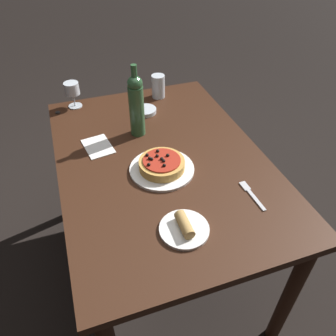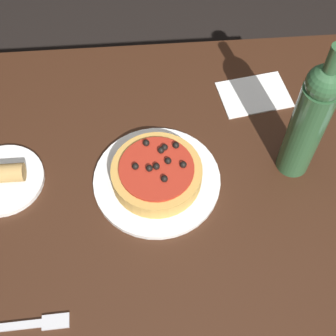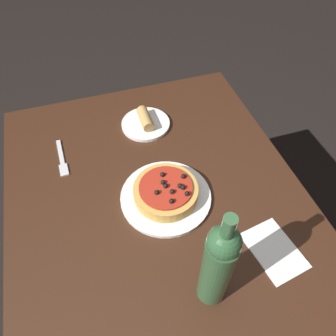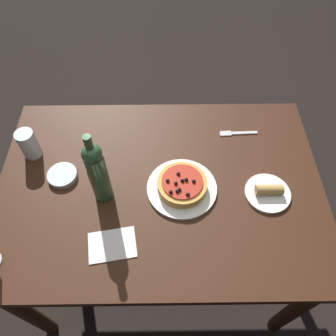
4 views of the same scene
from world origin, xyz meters
name	(u,v)px [view 1 (image 1 of 4)]	position (x,y,z in m)	size (l,w,h in m)	color
ground_plane	(163,261)	(0.00, 0.00, 0.00)	(14.00, 14.00, 0.00)	black
dining_table	(161,175)	(0.00, 0.00, 0.68)	(1.25, 0.87, 0.78)	#381E11
dinner_plate	(162,169)	(0.08, -0.02, 0.79)	(0.27, 0.27, 0.01)	white
pizza	(162,164)	(0.08, -0.02, 0.81)	(0.19, 0.19, 0.05)	gold
wine_glass	(72,90)	(-0.56, -0.30, 0.88)	(0.08, 0.08, 0.13)	silver
wine_bottle	(136,105)	(-0.21, -0.04, 0.93)	(0.07, 0.07, 0.34)	#2D5633
water_cup	(158,86)	(-0.52, 0.15, 0.84)	(0.07, 0.07, 0.12)	silver
side_bowl	(145,111)	(-0.38, 0.04, 0.79)	(0.11, 0.11, 0.02)	silver
fork	(251,194)	(0.33, 0.25, 0.78)	(0.16, 0.03, 0.00)	silver
side_plate	(184,228)	(0.40, -0.05, 0.79)	(0.17, 0.17, 0.05)	white
paper_napkin	(98,146)	(-0.16, -0.24, 0.78)	(0.18, 0.14, 0.00)	white
bottle_cap	(58,113)	(-0.52, -0.39, 0.78)	(0.02, 0.02, 0.01)	black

